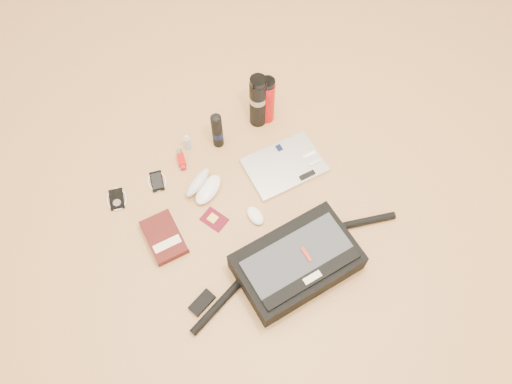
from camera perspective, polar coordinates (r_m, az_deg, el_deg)
ground at (r=2.16m, az=0.34°, el=-2.68°), size 4.00×4.00×0.00m
messenger_bag at (r=2.02m, az=4.63°, el=-8.06°), size 0.98×0.36×0.14m
laptop at (r=2.27m, az=3.30°, el=3.04°), size 0.38×0.30×0.03m
book at (r=2.14m, az=-10.44°, el=-5.10°), size 0.18×0.23×0.04m
passport at (r=2.16m, az=-4.80°, el=-3.14°), size 0.10×0.12×0.01m
mouse at (r=2.14m, az=-0.07°, el=-2.72°), size 0.07×0.10×0.03m
sunglasses_case at (r=2.20m, az=-6.07°, el=0.68°), size 0.20×0.19×0.09m
ipod at (r=2.27m, az=-15.64°, el=-0.80°), size 0.12×0.12×0.01m
phone at (r=2.27m, az=-11.25°, el=1.21°), size 0.11×0.12×0.01m
inhaler at (r=2.30m, az=-8.53°, el=3.72°), size 0.06×0.11×0.03m
spray_bottle at (r=2.31m, az=-7.83°, el=5.60°), size 0.03×0.03×0.10m
aerosol_can at (r=2.26m, az=-4.46°, el=7.03°), size 0.05×0.05×0.21m
thermos_black at (r=2.29m, az=0.22°, el=10.36°), size 0.09×0.09×0.30m
thermos_red at (r=2.32m, az=1.29°, el=10.42°), size 0.09×0.09×0.27m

